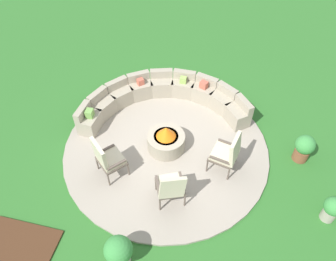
{
  "coord_description": "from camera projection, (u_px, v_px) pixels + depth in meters",
  "views": [
    {
      "loc": [
        1.25,
        -5.06,
        6.33
      ],
      "look_at": [
        0.0,
        0.2,
        0.45
      ],
      "focal_mm": 35.76,
      "sensor_mm": 36.0,
      "label": 1
    }
  ],
  "objects": [
    {
      "name": "ground_plane",
      "position": [
        166.0,
        149.0,
        8.18
      ],
      "size": [
        24.0,
        24.0,
        0.0
      ],
      "primitive_type": "plane",
      "color": "#2D6B28"
    },
    {
      "name": "fire_pit",
      "position": [
        166.0,
        140.0,
        7.94
      ],
      "size": [
        0.9,
        0.9,
        0.69
      ],
      "color": "#9E937F",
      "rests_on": "patio_circle"
    },
    {
      "name": "potted_plant_1",
      "position": [
        304.0,
        147.0,
        7.69
      ],
      "size": [
        0.46,
        0.46,
        0.73
      ],
      "color": "brown",
      "rests_on": "ground_plane"
    },
    {
      "name": "lounge_chair_front_right",
      "position": [
        171.0,
        186.0,
        6.75
      ],
      "size": [
        0.73,
        0.74,
        1.01
      ],
      "rotation": [
        0.0,
        0.0,
        6.71
      ],
      "color": "brown",
      "rests_on": "patio_circle"
    },
    {
      "name": "lounge_chair_back_left",
      "position": [
        228.0,
        152.0,
        7.32
      ],
      "size": [
        0.69,
        0.71,
        1.05
      ],
      "rotation": [
        0.0,
        0.0,
        7.63
      ],
      "color": "brown",
      "rests_on": "patio_circle"
    },
    {
      "name": "mulch_bed_left",
      "position": [
        18.0,
        247.0,
        6.48
      ],
      "size": [
        1.46,
        1.03,
        0.04
      ],
      "primitive_type": "cube",
      "color": "#472B19",
      "rests_on": "ground_plane"
    },
    {
      "name": "potted_plant_2",
      "position": [
        333.0,
        208.0,
        6.66
      ],
      "size": [
        0.4,
        0.4,
        0.65
      ],
      "color": "#A89E8E",
      "rests_on": "ground_plane"
    },
    {
      "name": "curved_stone_bench",
      "position": [
        163.0,
        98.0,
        8.92
      ],
      "size": [
        4.19,
        2.4,
        0.7
      ],
      "color": "#9E937F",
      "rests_on": "patio_circle"
    },
    {
      "name": "lounge_chair_front_left",
      "position": [
        107.0,
        158.0,
        7.19
      ],
      "size": [
        0.79,
        0.8,
        1.15
      ],
      "rotation": [
        0.0,
        0.0,
        5.55
      ],
      "color": "brown",
      "rests_on": "patio_circle"
    },
    {
      "name": "potted_plant_0",
      "position": [
        119.0,
        252.0,
        6.02
      ],
      "size": [
        0.53,
        0.53,
        0.75
      ],
      "color": "#A89E8E",
      "rests_on": "ground_plane"
    },
    {
      "name": "patio_circle",
      "position": [
        166.0,
        148.0,
        8.16
      ],
      "size": [
        4.94,
        4.94,
        0.06
      ],
      "primitive_type": "cylinder",
      "color": "#9E9384",
      "rests_on": "ground_plane"
    }
  ]
}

